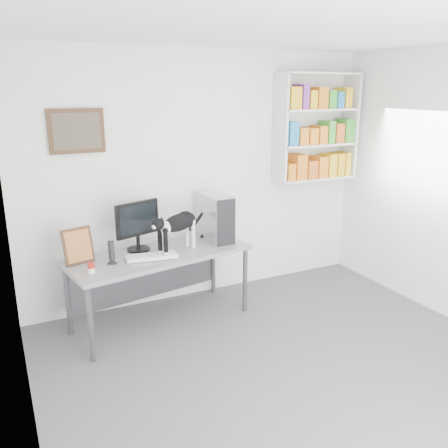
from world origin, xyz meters
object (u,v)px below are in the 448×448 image
Objects in this scene: leaning_print at (78,245)px; soup_can at (91,268)px; desk at (161,288)px; pc_tower at (215,217)px; speaker at (111,252)px; bookshelf at (317,127)px; monitor at (137,226)px; cat at (178,232)px; keyboard at (152,257)px.

soup_can is at bearing -95.19° from leaning_print.
leaning_print is (-0.75, 0.07, 0.54)m from desk.
pc_tower is at bearing 15.55° from soup_can.
pc_tower is at bearing 15.44° from speaker.
bookshelf is at bearing 13.82° from speaker.
pc_tower is at bearing -19.70° from monitor.
leaning_print is (-0.59, -0.10, -0.08)m from monitor.
speaker is at bearing -44.96° from leaning_print.
pc_tower is 0.53m from cat.
soup_can is at bearing 164.85° from cat.
monitor is 5.74× the size of soup_can.
speaker is 0.67m from cat.
monitor reaches higher than keyboard.
bookshelf is at bearing 0.43° from desk.
monitor reaches higher than soup_can.
soup_can is 0.92m from cat.
monitor is (-0.16, 0.17, 0.62)m from desk.
desk is 20.05× the size of soup_can.
keyboard is at bearing -167.82° from bookshelf.
desk is at bearing 13.61° from speaker.
leaning_print reaches higher than speaker.
monitor is 0.41m from cat.
speaker is at bearing -170.10° from bookshelf.
soup_can is 0.14× the size of cat.
desk is at bearing 18.11° from soup_can.
desk is at bearing -170.05° from bookshelf.
bookshelf is 5.49× the size of speaker.
pc_tower is (0.79, 0.26, 0.23)m from keyboard.
monitor reaches higher than speaker.
bookshelf is at bearing 12.05° from soup_can.
pc_tower is 5.57× the size of soup_can.
desk is at bearing -20.31° from leaning_print.
speaker is at bearing 156.39° from cat.
pc_tower is 0.77× the size of cat.
keyboard is at bearing 11.54° from soup_can.
pc_tower is (0.83, -0.02, -0.01)m from monitor.
monitor is at bearing -5.15° from leaning_print.
leaning_print is 0.53× the size of cat.
speaker is at bearing 34.09° from soup_can.
leaning_print is (-0.64, 0.18, 0.15)m from keyboard.
desk is 3.71× the size of keyboard.
monitor is at bearing 36.60° from soup_can.
leaning_print is at bearing 153.73° from speaker.
desk is 0.93m from leaning_print.
monitor is 1.48× the size of leaning_print.
soup_can is at bearing -166.21° from pc_tower.
pc_tower is 1.44m from soup_can.
monitor is (-2.25, -0.19, -0.86)m from bookshelf.
speaker reaches higher than desk.
soup_can is at bearing -167.95° from bookshelf.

